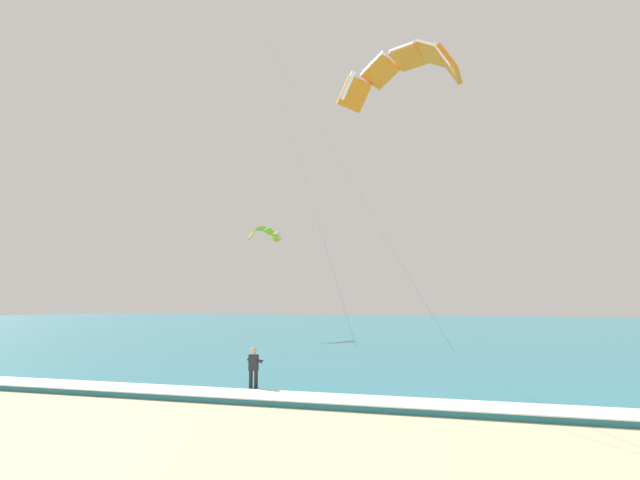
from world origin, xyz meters
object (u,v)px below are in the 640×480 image
(surfboard, at_px, (253,393))
(kitesurfer, at_px, (254,368))
(kite_primary, at_px, (403,68))
(kite_distant, at_px, (263,232))

(surfboard, relative_size, kitesurfer, 0.86)
(kitesurfer, xyz_separation_m, kite_primary, (3.99, 7.94, 13.66))
(surfboard, height_order, kitesurfer, kitesurfer)
(kitesurfer, relative_size, kite_distant, 0.47)
(surfboard, distance_m, kitesurfer, 0.91)
(kite_distant, bearing_deg, surfboard, -65.61)
(kitesurfer, height_order, kite_primary, kite_primary)
(surfboard, xyz_separation_m, kitesurfer, (-0.00, 0.02, 0.91))
(kitesurfer, height_order, kite_distant, kite_distant)
(kitesurfer, relative_size, kite_primary, 0.12)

